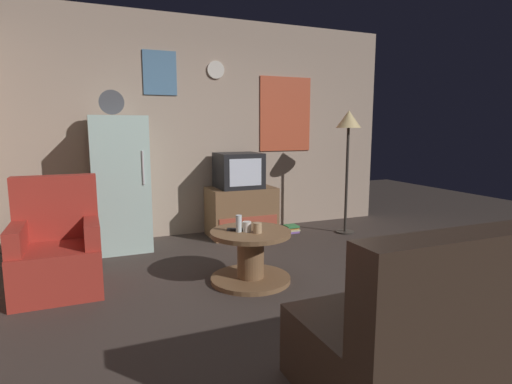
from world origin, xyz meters
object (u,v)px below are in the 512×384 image
Objects in this scene: armchair at (58,251)px; tv_stand at (241,211)px; remote_control at (236,230)px; coffee_table at (251,256)px; wine_glass at (239,224)px; fridge at (120,183)px; crt_tv at (238,170)px; mug_ceramic_white at (247,227)px; couch at (462,328)px; standing_lamp at (348,129)px; book_stack at (291,229)px; mug_ceramic_tan at (257,228)px.

tv_stand is at bearing 27.77° from armchair.
coffee_table is at bearing 6.23° from remote_control.
fridge is at bearing 119.85° from wine_glass.
wine_glass is at bearing -111.29° from tv_stand.
crt_tv reaches higher than remote_control.
mug_ceramic_white is at bearing -13.85° from wine_glass.
fridge reaches higher than armchair.
couch is at bearing -71.75° from wine_glass.
wine_glass is 0.09× the size of couch.
wine_glass reaches higher than remote_control.
tv_stand is 1.67m from wine_glass.
mug_ceramic_white is at bearing -107.64° from crt_tv.
remote_control reaches higher than coffee_table.
standing_lamp reaches higher than wine_glass.
standing_lamp is 2.21× the size of coffee_table.
book_stack is (0.69, -0.13, -0.79)m from crt_tv.
couch is (1.46, -3.33, -0.44)m from fridge.
couch is (0.49, -1.82, 0.08)m from coffee_table.
mug_ceramic_white is at bearing -129.74° from book_stack.
armchair reaches higher than book_stack.
armchair is at bearing -152.23° from tv_stand.
standing_lamp is at bearing -17.03° from crt_tv.
mug_ceramic_white is (0.93, -1.52, -0.24)m from fridge.
crt_tv is at bearing -178.46° from tv_stand.
fridge is 1.75m from wine_glass.
remote_control is at bearing -111.16° from crt_tv.
mug_ceramic_tan is 0.47× the size of book_stack.
book_stack is at bearing 19.38° from armchair.
book_stack is at bearing 48.30° from wine_glass.
book_stack is (1.12, 1.51, -0.46)m from mug_ceramic_tan.
crt_tv is 0.75× the size of coffee_table.
wine_glass is 1.67× the size of mug_ceramic_tan.
crt_tv is at bearing 96.37° from remote_control.
standing_lamp is 2.41m from coffee_table.
mug_ceramic_white reaches higher than book_stack.
mug_ceramic_white is 0.10m from mug_ceramic_tan.
armchair is 0.56× the size of couch.
coffee_table is 1.83m from book_stack.
wine_glass is at bearing -110.15° from crt_tv.
wine_glass reaches higher than mug_ceramic_tan.
fridge is 2.86m from standing_lamp.
coffee_table is 0.75× the size of armchair.
crt_tv is 1.72m from coffee_table.
standing_lamp is at bearing -17.51° from tv_stand.
standing_lamp is 2.38m from remote_control.
mug_ceramic_white is at bearing 106.39° from couch.
wine_glass is at bearing -17.05° from armchair.
coffee_table is at bearing -129.05° from book_stack.
fridge is at bearing 147.72° from remote_control.
crt_tv reaches higher than tv_stand.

